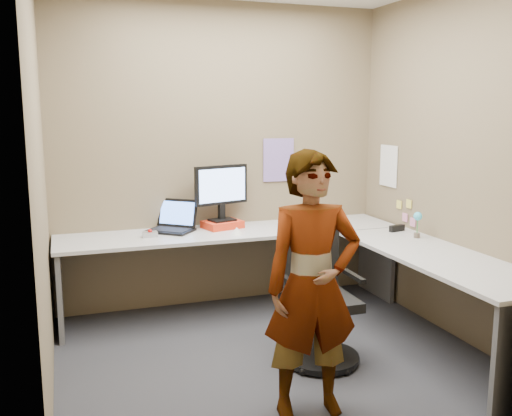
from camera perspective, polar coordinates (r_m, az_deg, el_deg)
name	(u,v)px	position (r m, az deg, el deg)	size (l,w,h in m)	color
ground	(271,355)	(4.30, 1.52, -14.47)	(3.00, 3.00, 0.00)	#2A2B30
wall_back	(221,156)	(5.17, -3.49, 5.21)	(3.00, 3.00, 0.00)	brown
wall_right	(453,164)	(4.68, 19.13, 4.18)	(2.70, 2.70, 0.00)	brown
wall_left	(40,180)	(3.69, -20.80, 2.67)	(2.70, 2.70, 0.00)	brown
desk	(306,259)	(4.59, 4.99, -5.07)	(2.98, 2.58, 0.73)	#B5B5B5
paper_ream	(222,224)	(5.05, -3.38, -1.65)	(0.32, 0.24, 0.06)	red
monitor	(221,188)	(5.01, -3.47, 1.99)	(0.51, 0.21, 0.49)	black
laptop	(173,223)	(4.98, -8.26, -1.48)	(0.48, 0.47, 0.26)	black
trackball_mouse	(150,234)	(4.77, -10.57, -2.58)	(0.12, 0.08, 0.07)	#B7B7BC
origami	(237,231)	(4.79, -1.93, -2.29)	(0.10, 0.10, 0.06)	white
stapler	(397,228)	(5.05, 13.92, -1.97)	(0.15, 0.04, 0.06)	black
flower	(418,221)	(4.82, 15.86, -1.22)	(0.07, 0.07, 0.22)	brown
calendar_purple	(279,160)	(5.33, 2.27, 4.83)	(0.30, 0.01, 0.40)	#846BB7
calendar_white	(389,166)	(5.41, 13.12, 4.12)	(0.01, 0.28, 0.38)	white
sticky_note_a	(409,204)	(5.16, 15.04, 0.40)	(0.01, 0.07, 0.07)	#F2E059
sticky_note_b	(405,217)	(5.22, 14.68, -0.92)	(0.01, 0.07, 0.07)	pink
sticky_note_c	(413,222)	(5.13, 15.40, -1.37)	(0.01, 0.07, 0.07)	pink
sticky_note_d	(399,205)	(5.29, 14.13, 0.34)	(0.01, 0.07, 0.07)	#F2E059
office_chair	(319,304)	(4.11, 6.30, -9.50)	(0.53, 0.53, 1.01)	black
person	(312,285)	(3.31, 5.66, -7.70)	(0.57, 0.37, 1.55)	#999399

